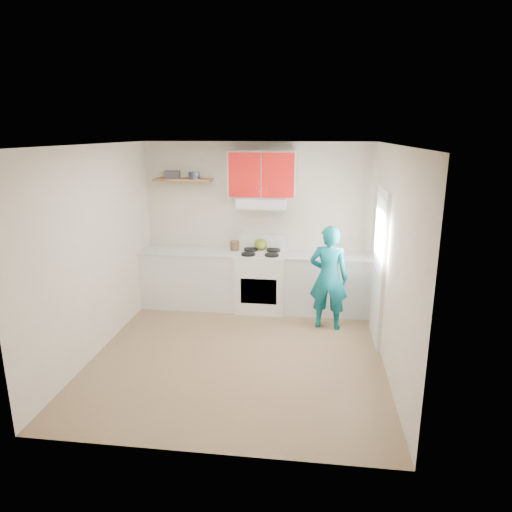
# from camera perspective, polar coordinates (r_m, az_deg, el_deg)

# --- Properties ---
(floor) EXTENTS (3.80, 3.80, 0.00)m
(floor) POSITION_cam_1_polar(r_m,az_deg,el_deg) (5.99, -2.13, -12.02)
(floor) COLOR brown
(floor) RESTS_ON ground
(ceiling) EXTENTS (3.60, 3.80, 0.04)m
(ceiling) POSITION_cam_1_polar(r_m,az_deg,el_deg) (5.33, -2.41, 13.68)
(ceiling) COLOR white
(ceiling) RESTS_ON floor
(back_wall) EXTENTS (3.60, 0.04, 2.60)m
(back_wall) POSITION_cam_1_polar(r_m,az_deg,el_deg) (7.35, 0.16, 3.91)
(back_wall) COLOR beige
(back_wall) RESTS_ON floor
(front_wall) EXTENTS (3.60, 0.04, 2.60)m
(front_wall) POSITION_cam_1_polar(r_m,az_deg,el_deg) (3.76, -7.03, -7.46)
(front_wall) COLOR beige
(front_wall) RESTS_ON floor
(left_wall) EXTENTS (0.04, 3.80, 2.60)m
(left_wall) POSITION_cam_1_polar(r_m,az_deg,el_deg) (6.08, -19.26, 0.62)
(left_wall) COLOR beige
(left_wall) RESTS_ON floor
(right_wall) EXTENTS (0.04, 3.80, 2.60)m
(right_wall) POSITION_cam_1_polar(r_m,az_deg,el_deg) (5.53, 16.48, -0.55)
(right_wall) COLOR beige
(right_wall) RESTS_ON floor
(door) EXTENTS (0.05, 0.85, 2.05)m
(door) POSITION_cam_1_polar(r_m,az_deg,el_deg) (6.26, 15.10, -1.24)
(door) COLOR white
(door) RESTS_ON floor
(door_glass) EXTENTS (0.01, 0.55, 0.95)m
(door_glass) POSITION_cam_1_polar(r_m,az_deg,el_deg) (6.16, 15.12, 2.57)
(door_glass) COLOR white
(door_glass) RESTS_ON door
(counter_left) EXTENTS (1.52, 0.60, 0.90)m
(counter_left) POSITION_cam_1_polar(r_m,az_deg,el_deg) (7.48, -8.07, -2.78)
(counter_left) COLOR silver
(counter_left) RESTS_ON floor
(counter_right) EXTENTS (1.32, 0.60, 0.90)m
(counter_right) POSITION_cam_1_polar(r_m,az_deg,el_deg) (7.23, 8.87, -3.45)
(counter_right) COLOR silver
(counter_right) RESTS_ON floor
(stove) EXTENTS (0.76, 0.65, 0.92)m
(stove) POSITION_cam_1_polar(r_m,az_deg,el_deg) (7.24, 0.63, -3.14)
(stove) COLOR white
(stove) RESTS_ON floor
(range_hood) EXTENTS (0.76, 0.44, 0.15)m
(range_hood) POSITION_cam_1_polar(r_m,az_deg,el_deg) (7.06, 0.75, 6.69)
(range_hood) COLOR silver
(range_hood) RESTS_ON back_wall
(upper_cabinets) EXTENTS (1.02, 0.33, 0.70)m
(upper_cabinets) POSITION_cam_1_polar(r_m,az_deg,el_deg) (7.06, 0.82, 10.16)
(upper_cabinets) COLOR #B3120F
(upper_cabinets) RESTS_ON back_wall
(shelf) EXTENTS (0.90, 0.30, 0.04)m
(shelf) POSITION_cam_1_polar(r_m,az_deg,el_deg) (7.33, -9.06, 9.38)
(shelf) COLOR brown
(shelf) RESTS_ON back_wall
(books) EXTENTS (0.25, 0.19, 0.12)m
(books) POSITION_cam_1_polar(r_m,az_deg,el_deg) (7.35, -10.37, 9.93)
(books) COLOR #3B343B
(books) RESTS_ON shelf
(tin) EXTENTS (0.19, 0.19, 0.10)m
(tin) POSITION_cam_1_polar(r_m,az_deg,el_deg) (7.25, -7.71, 9.92)
(tin) COLOR #333D4C
(tin) RESTS_ON shelf
(kettle) EXTENTS (0.24, 0.24, 0.18)m
(kettle) POSITION_cam_1_polar(r_m,az_deg,el_deg) (7.30, 0.58, 1.49)
(kettle) COLOR olive
(kettle) RESTS_ON stove
(crock) EXTENTS (0.16, 0.16, 0.17)m
(crock) POSITION_cam_1_polar(r_m,az_deg,el_deg) (7.27, -2.68, 1.21)
(crock) COLOR #48331F
(crock) RESTS_ON counter_left
(cutting_board) EXTENTS (0.30, 0.23, 0.02)m
(cutting_board) POSITION_cam_1_polar(r_m,az_deg,el_deg) (7.11, 5.91, 0.19)
(cutting_board) COLOR olive
(cutting_board) RESTS_ON counter_right
(silicone_mat) EXTENTS (0.35, 0.32, 0.01)m
(silicone_mat) POSITION_cam_1_polar(r_m,az_deg,el_deg) (7.14, 10.99, 0.01)
(silicone_mat) COLOR red
(silicone_mat) RESTS_ON counter_right
(person) EXTENTS (0.59, 0.43, 1.50)m
(person) POSITION_cam_1_polar(r_m,az_deg,el_deg) (6.55, 9.03, -2.68)
(person) COLOR #0D6876
(person) RESTS_ON floor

